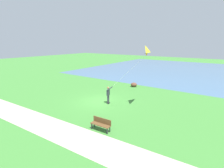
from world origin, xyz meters
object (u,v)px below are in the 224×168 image
flying_kite (145,50)px  lakeside_shrub (134,85)px  park_bench_near_walkway (101,123)px  person_kite_flyer (108,93)px

flying_kite → lakeside_shrub: size_ratio=4.69×
park_bench_near_walkway → flying_kite: bearing=176.0°
park_bench_near_walkway → person_kite_flyer: bearing=-148.7°
lakeside_shrub → park_bench_near_walkway: bearing=18.2°
person_kite_flyer → park_bench_near_walkway: size_ratio=1.20×
person_kite_flyer → park_bench_near_walkway: 5.48m
flying_kite → park_bench_near_walkway: size_ratio=2.64×
park_bench_near_walkway → lakeside_shrub: size_ratio=1.78×
flying_kite → person_kite_flyer: bearing=-71.2°
flying_kite → park_bench_near_walkway: (5.77, -0.40, -4.81)m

